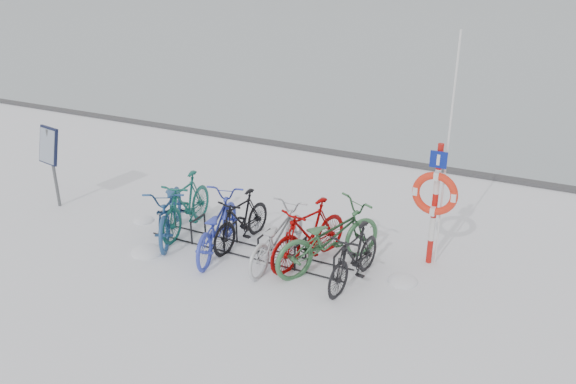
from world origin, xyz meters
TOP-DOWN VIEW (x-y plane):
  - ground at (0.00, 0.00)m, footprint 900.00×900.00m
  - quay_edge at (0.00, 5.90)m, footprint 400.00×0.25m
  - bike_rack at (0.00, 0.00)m, footprint 4.00×0.48m
  - info_board at (-4.72, -0.09)m, footprint 0.62×0.33m
  - lifebuoy_station at (3.07, 1.05)m, footprint 0.77×0.22m
  - bike_0 at (-1.67, -0.04)m, footprint 1.68×2.25m
  - bike_1 at (-1.53, 0.26)m, footprint 0.81×1.97m
  - bike_2 at (-0.52, -0.20)m, footprint 1.20×2.17m
  - bike_3 at (-0.27, 0.25)m, footprint 0.62×1.74m
  - bike_4 at (0.64, -0.05)m, footprint 0.69×1.94m
  - bike_5 at (1.15, 0.21)m, footprint 1.08×1.97m
  - bike_6 at (1.52, 0.21)m, footprint 1.75×2.32m
  - bike_7 at (2.11, -0.11)m, footprint 0.69×1.74m
  - snow_drifts at (-0.07, -0.06)m, footprint 5.87×2.09m

SIDE VIEW (x-z plane):
  - ground at x=0.00m, z-range 0.00..0.00m
  - snow_drifts at x=-0.07m, z-range -0.10..0.10m
  - quay_edge at x=0.00m, z-range 0.00..0.10m
  - bike_rack at x=0.00m, z-range -0.05..0.41m
  - bike_4 at x=0.64m, z-range 0.00..1.02m
  - bike_7 at x=2.11m, z-range 0.00..1.02m
  - bike_3 at x=-0.27m, z-range 0.00..1.03m
  - bike_2 at x=-0.52m, z-range 0.00..1.08m
  - bike_0 at x=-1.67m, z-range 0.00..1.13m
  - bike_5 at x=1.15m, z-range 0.00..1.14m
  - bike_1 at x=-1.53m, z-range 0.00..1.15m
  - bike_6 at x=1.52m, z-range 0.00..1.17m
  - info_board at x=-4.72m, z-range 0.39..2.16m
  - lifebuoy_station at x=3.07m, z-range -0.66..3.34m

